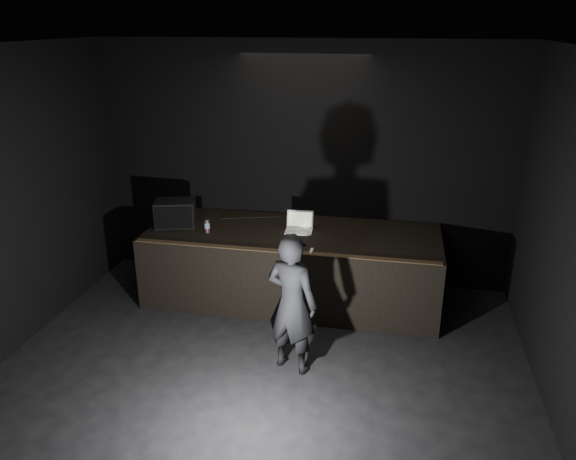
% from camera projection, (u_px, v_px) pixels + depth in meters
% --- Properties ---
extents(ground, '(7.00, 7.00, 0.00)m').
position_uv_depth(ground, '(240.00, 423.00, 5.54)').
color(ground, black).
rests_on(ground, ground).
extents(room_walls, '(6.10, 7.10, 3.52)m').
position_uv_depth(room_walls, '(233.00, 232.00, 4.82)').
color(room_walls, black).
rests_on(room_walls, ground).
extents(stage_riser, '(4.00, 1.50, 1.00)m').
position_uv_depth(stage_riser, '(293.00, 265.00, 7.87)').
color(stage_riser, black).
rests_on(stage_riser, ground).
extents(riser_lip, '(3.92, 0.10, 0.01)m').
position_uv_depth(riser_lip, '(282.00, 251.00, 7.04)').
color(riser_lip, brown).
rests_on(riser_lip, stage_riser).
extents(stage_monitor, '(0.63, 0.53, 0.36)m').
position_uv_depth(stage_monitor, '(175.00, 213.00, 7.86)').
color(stage_monitor, black).
rests_on(stage_monitor, stage_riser).
extents(cable, '(0.82, 0.27, 0.02)m').
position_uv_depth(cable, '(251.00, 218.00, 8.21)').
color(cable, black).
rests_on(cable, stage_riser).
extents(laptop, '(0.39, 0.35, 0.25)m').
position_uv_depth(laptop, '(299.00, 226.00, 7.72)').
color(laptop, white).
rests_on(laptop, stage_riser).
extents(beer_can, '(0.07, 0.07, 0.18)m').
position_uv_depth(beer_can, '(207.00, 226.00, 7.65)').
color(beer_can, silver).
rests_on(beer_can, stage_riser).
extents(plastic_cup, '(0.09, 0.09, 0.11)m').
position_uv_depth(plastic_cup, '(317.00, 224.00, 7.83)').
color(plastic_cup, white).
rests_on(plastic_cup, stage_riser).
extents(wii_remote, '(0.03, 0.15, 0.03)m').
position_uv_depth(wii_remote, '(311.00, 251.00, 7.02)').
color(wii_remote, white).
rests_on(wii_remote, stage_riser).
extents(person, '(0.69, 0.56, 1.63)m').
position_uv_depth(person, '(292.00, 303.00, 6.14)').
color(person, black).
rests_on(person, ground).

